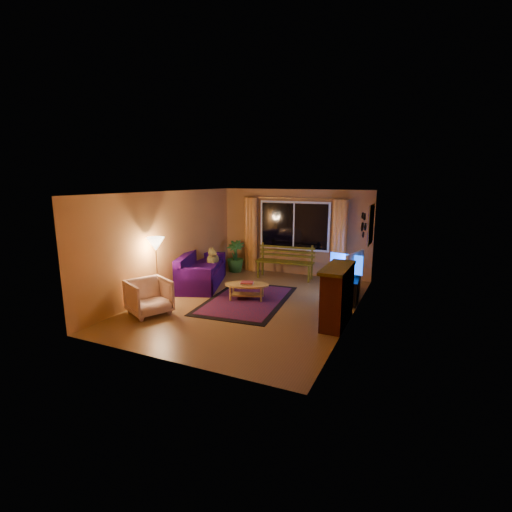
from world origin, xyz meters
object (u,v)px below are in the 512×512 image
at_px(sofa, 202,269).
at_px(tv_console, 349,287).
at_px(bench, 285,270).
at_px(floor_lamp, 157,270).
at_px(armchair, 149,295).
at_px(coffee_table, 247,292).

height_order(sofa, tv_console, sofa).
xyz_separation_m(bench, floor_lamp, (-1.96, -3.11, 0.51)).
bearing_deg(floor_lamp, bench, 57.84).
bearing_deg(armchair, coffee_table, -14.07).
bearing_deg(sofa, bench, 20.37).
distance_m(armchair, coffee_table, 2.25).
distance_m(armchair, floor_lamp, 0.87).
bearing_deg(tv_console, armchair, -148.48).
distance_m(bench, sofa, 2.35).
relative_size(floor_lamp, coffee_table, 1.45).
height_order(bench, coffee_table, bench).
bearing_deg(tv_console, sofa, -178.99).
relative_size(floor_lamp, tv_console, 1.13).
relative_size(bench, coffee_table, 1.57).
xyz_separation_m(armchair, floor_lamp, (-0.35, 0.72, 0.34)).
bearing_deg(armchair, sofa, 30.53).
relative_size(sofa, coffee_table, 2.08).
distance_m(floor_lamp, coffee_table, 2.12).
relative_size(bench, sofa, 0.76).
bearing_deg(floor_lamp, tv_console, 27.28).
height_order(armchair, coffee_table, armchair).
distance_m(sofa, floor_lamp, 1.63).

